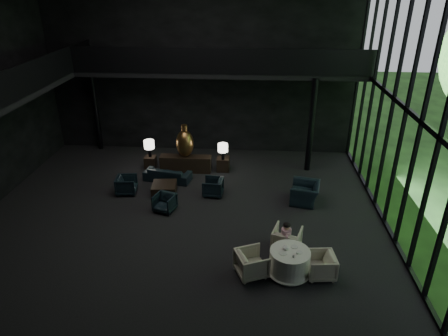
# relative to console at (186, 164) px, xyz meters

# --- Properties ---
(floor) EXTENTS (14.00, 12.00, 0.02)m
(floor) POSITION_rel_console_xyz_m (0.44, -3.47, -0.35)
(floor) COLOR black
(floor) RESTS_ON ground
(wall_back) EXTENTS (14.00, 0.04, 8.00)m
(wall_back) POSITION_rel_console_xyz_m (0.44, 2.53, 3.65)
(wall_back) COLOR black
(wall_back) RESTS_ON ground
(wall_front) EXTENTS (14.00, 0.04, 8.00)m
(wall_front) POSITION_rel_console_xyz_m (0.44, -9.47, 3.65)
(wall_front) COLOR black
(wall_front) RESTS_ON ground
(curtain_wall) EXTENTS (0.20, 12.00, 8.00)m
(curtain_wall) POSITION_rel_console_xyz_m (7.39, -3.47, 3.65)
(curtain_wall) COLOR black
(curtain_wall) RESTS_ON ground
(mezzanine_back) EXTENTS (12.00, 2.00, 0.25)m
(mezzanine_back) POSITION_rel_console_xyz_m (1.44, 1.53, 3.65)
(mezzanine_back) COLOR black
(mezzanine_back) RESTS_ON wall_back
(railing_left) EXTENTS (0.06, 12.00, 1.00)m
(railing_left) POSITION_rel_console_xyz_m (-4.56, -3.47, 4.25)
(railing_left) COLOR black
(railing_left) RESTS_ON mezzanine_left
(railing_back) EXTENTS (12.00, 0.06, 1.00)m
(railing_back) POSITION_rel_console_xyz_m (1.44, 0.53, 4.25)
(railing_back) COLOR black
(railing_back) RESTS_ON mezzanine_back
(column_nw) EXTENTS (0.24, 0.24, 4.00)m
(column_nw) POSITION_rel_console_xyz_m (-4.56, 2.23, 1.65)
(column_nw) COLOR black
(column_nw) RESTS_ON floor
(column_ne) EXTENTS (0.24, 0.24, 4.00)m
(column_ne) POSITION_rel_console_xyz_m (5.24, 0.53, 1.65)
(column_ne) COLOR black
(column_ne) RESTS_ON floor
(console) EXTENTS (2.18, 0.50, 0.69)m
(console) POSITION_rel_console_xyz_m (0.00, 0.00, 0.00)
(console) COLOR black
(console) RESTS_ON floor
(bronze_urn) EXTENTS (0.74, 0.74, 1.39)m
(bronze_urn) POSITION_rel_console_xyz_m (-0.00, 0.03, 0.94)
(bronze_urn) COLOR olive
(bronze_urn) RESTS_ON console
(side_table_left) EXTENTS (0.47, 0.47, 0.52)m
(side_table_left) POSITION_rel_console_xyz_m (-1.60, 0.25, -0.09)
(side_table_left) COLOR black
(side_table_left) RESTS_ON floor
(table_lamp_left) EXTENTS (0.45, 0.45, 0.75)m
(table_lamp_left) POSITION_rel_console_xyz_m (-1.60, 0.26, 0.71)
(table_lamp_left) COLOR black
(table_lamp_left) RESTS_ON side_table_left
(side_table_right) EXTENTS (0.53, 0.53, 0.58)m
(side_table_right) POSITION_rel_console_xyz_m (1.60, 0.19, -0.06)
(side_table_right) COLOR black
(side_table_right) RESTS_ON floor
(table_lamp_right) EXTENTS (0.42, 0.42, 0.71)m
(table_lamp_right) POSITION_rel_console_xyz_m (1.60, 0.03, 0.74)
(table_lamp_right) COLOR black
(table_lamp_right) RESTS_ON side_table_right
(sofa) EXTENTS (1.81, 0.84, 0.68)m
(sofa) POSITION_rel_console_xyz_m (-0.61, -0.91, -0.01)
(sofa) COLOR #10232F
(sofa) RESTS_ON floor
(lounge_armchair_west) EXTENTS (0.77, 0.81, 0.76)m
(lounge_armchair_west) POSITION_rel_console_xyz_m (-1.97, -2.10, 0.03)
(lounge_armchair_west) COLOR black
(lounge_armchair_west) RESTS_ON floor
(lounge_armchair_east) EXTENTS (0.70, 0.74, 0.72)m
(lounge_armchair_east) POSITION_rel_console_xyz_m (1.37, -2.01, 0.01)
(lounge_armchair_east) COLOR black
(lounge_armchair_east) RESTS_ON floor
(lounge_armchair_south) EXTENTS (0.78, 0.75, 0.64)m
(lounge_armchair_south) POSITION_rel_console_xyz_m (-0.23, -3.28, -0.03)
(lounge_armchair_south) COLOR black
(lounge_armchair_south) RESTS_ON floor
(window_armchair) EXTENTS (1.02, 1.36, 1.07)m
(window_armchair) POSITION_rel_console_xyz_m (4.82, -2.29, 0.19)
(window_armchair) COLOR #133137
(window_armchair) RESTS_ON floor
(coffee_table) EXTENTS (0.99, 0.99, 0.40)m
(coffee_table) POSITION_rel_console_xyz_m (-0.52, -2.02, -0.15)
(coffee_table) COLOR black
(coffee_table) RESTS_ON floor
(dining_table) EXTENTS (1.27, 1.27, 0.75)m
(dining_table) POSITION_rel_console_xyz_m (3.93, -6.35, -0.02)
(dining_table) COLOR white
(dining_table) RESTS_ON floor
(dining_chair_north) EXTENTS (1.06, 1.03, 0.88)m
(dining_chair_north) POSITION_rel_console_xyz_m (3.94, -5.27, 0.10)
(dining_chair_north) COLOR beige
(dining_chair_north) RESTS_ON floor
(dining_chair_east) EXTENTS (0.78, 0.82, 0.77)m
(dining_chair_east) POSITION_rel_console_xyz_m (4.79, -6.40, 0.04)
(dining_chair_east) COLOR beige
(dining_chair_east) RESTS_ON floor
(dining_chair_west) EXTENTS (1.06, 1.09, 0.87)m
(dining_chair_west) POSITION_rel_console_xyz_m (2.89, -6.48, 0.09)
(dining_chair_west) COLOR beige
(dining_chair_west) RESTS_ON floor
(child) EXTENTS (0.30, 0.30, 0.64)m
(child) POSITION_rel_console_xyz_m (3.88, -5.46, 0.42)
(child) COLOR beige
(child) RESTS_ON dining_chair_north
(plate_a) EXTENTS (0.26, 0.26, 0.01)m
(plate_a) POSITION_rel_console_xyz_m (3.73, -6.46, 0.41)
(plate_a) COLOR white
(plate_a) RESTS_ON dining_table
(plate_b) EXTENTS (0.24, 0.24, 0.01)m
(plate_b) POSITION_rel_console_xyz_m (4.06, -6.14, 0.41)
(plate_b) COLOR white
(plate_b) RESTS_ON dining_table
(saucer) EXTENTS (0.16, 0.16, 0.01)m
(saucer) POSITION_rel_console_xyz_m (4.19, -6.39, 0.41)
(saucer) COLOR white
(saucer) RESTS_ON dining_table
(coffee_cup) EXTENTS (0.09, 0.09, 0.06)m
(coffee_cup) POSITION_rel_console_xyz_m (4.12, -6.46, 0.44)
(coffee_cup) COLOR white
(coffee_cup) RESTS_ON saucer
(cereal_bowl) EXTENTS (0.17, 0.17, 0.09)m
(cereal_bowl) POSITION_rel_console_xyz_m (3.81, -6.26, 0.45)
(cereal_bowl) COLOR white
(cereal_bowl) RESTS_ON dining_table
(cream_pot) EXTENTS (0.06, 0.06, 0.06)m
(cream_pot) POSITION_rel_console_xyz_m (3.99, -6.62, 0.43)
(cream_pot) COLOR #99999E
(cream_pot) RESTS_ON dining_table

